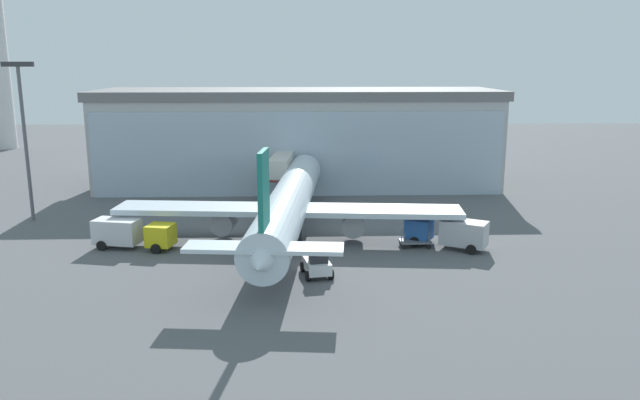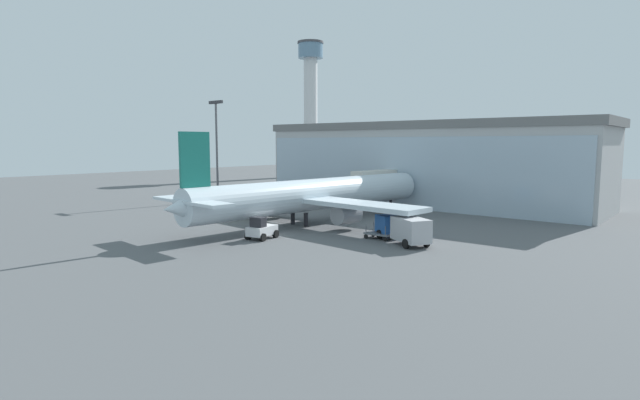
{
  "view_description": "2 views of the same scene",
  "coord_description": "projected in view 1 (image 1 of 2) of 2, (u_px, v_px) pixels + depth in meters",
  "views": [
    {
      "loc": [
        0.97,
        -48.75,
        16.6
      ],
      "look_at": [
        2.32,
        10.48,
        3.37
      ],
      "focal_mm": 35.0,
      "sensor_mm": 36.0,
      "label": 1
    },
    {
      "loc": [
        38.38,
        -36.16,
        9.67
      ],
      "look_at": [
        -1.11,
        10.71,
        2.64
      ],
      "focal_mm": 28.0,
      "sensor_mm": 36.0,
      "label": 2
    }
  ],
  "objects": [
    {
      "name": "ground",
      "position": [
        295.0,
        268.0,
        51.16
      ],
      "size": [
        240.0,
        240.0,
        0.0
      ],
      "primitive_type": "plane",
      "color": "#545659"
    },
    {
      "name": "terminal_building",
      "position": [
        299.0,
        138.0,
        84.52
      ],
      "size": [
        53.39,
        16.32,
        12.91
      ],
      "rotation": [
        0.0,
        0.0,
        0.01
      ],
      "color": "#AEAEAE",
      "rests_on": "ground"
    },
    {
      "name": "jet_bridge",
      "position": [
        284.0,
        163.0,
        76.68
      ],
      "size": [
        3.34,
        14.37,
        5.7
      ],
      "rotation": [
        0.0,
        0.0,
        1.49
      ],
      "color": "beige",
      "rests_on": "ground"
    },
    {
      "name": "apron_light_mast",
      "position": [
        24.0,
        127.0,
        64.2
      ],
      "size": [
        3.2,
        0.4,
        16.55
      ],
      "color": "#59595E",
      "rests_on": "ground"
    },
    {
      "name": "airplane",
      "position": [
        289.0,
        204.0,
        58.93
      ],
      "size": [
        32.33,
        39.71,
        10.74
      ],
      "rotation": [
        0.0,
        0.0,
        1.49
      ],
      "color": "silver",
      "rests_on": "ground"
    },
    {
      "name": "catering_truck",
      "position": [
        131.0,
        233.0,
        56.2
      ],
      "size": [
        7.59,
        3.68,
        2.65
      ],
      "rotation": [
        0.0,
        0.0,
        6.08
      ],
      "color": "yellow",
      "rests_on": "ground"
    },
    {
      "name": "fuel_truck",
      "position": [
        449.0,
        232.0,
        56.44
      ],
      "size": [
        7.44,
        5.49,
        2.65
      ],
      "rotation": [
        0.0,
        0.0,
        2.63
      ],
      "color": "#2659A5",
      "rests_on": "ground"
    },
    {
      "name": "baggage_cart",
      "position": [
        415.0,
        241.0,
        56.9
      ],
      "size": [
        2.88,
        1.74,
        1.5
      ],
      "rotation": [
        0.0,
        0.0,
        3.19
      ],
      "color": "slate",
      "rests_on": "ground"
    },
    {
      "name": "pushback_tug",
      "position": [
        317.0,
        264.0,
        49.07
      ],
      "size": [
        2.68,
        3.48,
        2.3
      ],
      "rotation": [
        0.0,
        0.0,
        1.76
      ],
      "color": "silver",
      "rests_on": "ground"
    },
    {
      "name": "safety_cone_nose",
      "position": [
        275.0,
        253.0,
        54.14
      ],
      "size": [
        0.36,
        0.36,
        0.55
      ],
      "primitive_type": "cone",
      "color": "orange",
      "rests_on": "ground"
    },
    {
      "name": "safety_cone_wingtip",
      "position": [
        127.0,
        239.0,
        58.43
      ],
      "size": [
        0.36,
        0.36,
        0.55
      ],
      "primitive_type": "cone",
      "color": "orange",
      "rests_on": "ground"
    }
  ]
}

